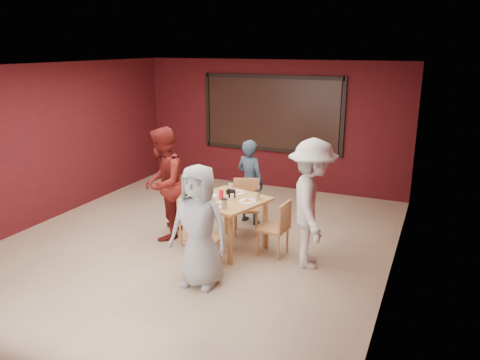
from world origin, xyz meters
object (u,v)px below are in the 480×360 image
at_px(chair_back, 246,203).
at_px(diner_back, 250,182).
at_px(dining_table, 228,205).
at_px(chair_front, 201,237).
at_px(diner_left, 163,184).
at_px(chair_left, 188,217).
at_px(diner_right, 312,204).
at_px(diner_front, 199,226).
at_px(chair_right, 278,225).

bearing_deg(chair_back, diner_back, 104.26).
xyz_separation_m(dining_table, chair_front, (-0.02, -0.84, -0.21)).
xyz_separation_m(dining_table, diner_left, (-1.16, -0.00, 0.21)).
distance_m(dining_table, chair_left, 0.74).
bearing_deg(chair_left, diner_right, 0.85).
distance_m(chair_front, diner_left, 1.48).
distance_m(chair_front, diner_front, 0.51).
height_order(diner_back, diner_left, diner_left).
distance_m(dining_table, chair_front, 0.87).
height_order(diner_front, diner_back, diner_front).
distance_m(chair_front, diner_right, 1.63).
height_order(chair_right, diner_left, diner_left).
bearing_deg(chair_left, dining_table, 6.03).
distance_m(chair_right, diner_front, 1.45).
bearing_deg(diner_front, diner_left, 136.09).
bearing_deg(chair_front, diner_left, 143.78).
bearing_deg(chair_front, chair_back, 89.60).
distance_m(diner_front, diner_back, 2.39).
bearing_deg(diner_left, diner_right, 72.56).
bearing_deg(diner_back, chair_right, 146.04).
bearing_deg(chair_front, diner_right, 30.52).
height_order(chair_left, diner_back, diner_back).
distance_m(chair_left, diner_front, 1.45).
bearing_deg(dining_table, diner_right, -1.82).
relative_size(chair_left, diner_back, 0.52).
bearing_deg(diner_front, dining_table, 95.45).
bearing_deg(chair_right, diner_left, -178.32).
height_order(chair_front, diner_right, diner_right).
height_order(chair_front, diner_back, diner_back).
bearing_deg(chair_right, chair_left, -175.13).
distance_m(diner_back, diner_right, 1.91).
distance_m(chair_left, chair_right, 1.49).
relative_size(chair_back, chair_right, 1.06).
relative_size(diner_back, diner_left, 0.82).
relative_size(dining_table, diner_front, 0.78).
distance_m(dining_table, diner_back, 1.19).
xyz_separation_m(chair_front, chair_right, (0.82, 0.89, -0.02)).
relative_size(diner_back, diner_right, 0.81).
height_order(dining_table, chair_left, dining_table).
xyz_separation_m(chair_left, diner_right, (2.02, 0.03, 0.49)).
bearing_deg(diner_front, chair_back, 93.00).
height_order(chair_back, diner_right, diner_right).
bearing_deg(chair_right, diner_right, -10.18).
height_order(chair_back, chair_right, chair_back).
relative_size(dining_table, chair_front, 1.44).
relative_size(chair_back, diner_front, 0.55).
height_order(chair_front, diner_left, diner_left).
relative_size(chair_back, diner_left, 0.50).
height_order(chair_left, chair_right, chair_right).
relative_size(chair_front, diner_front, 0.54).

